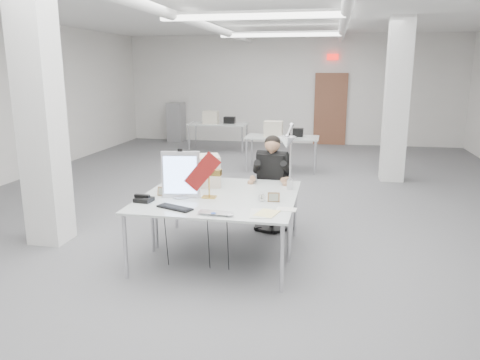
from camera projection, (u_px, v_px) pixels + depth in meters
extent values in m
cube|color=#5A5A5D|center=(249.00, 208.00, 7.68)|extent=(10.00, 14.00, 0.02)
cube|color=white|center=(250.00, 0.00, 6.94)|extent=(10.00, 14.00, 0.02)
cube|color=silver|center=(291.00, 90.00, 14.00)|extent=(10.00, 0.02, 3.20)
cube|color=white|center=(41.00, 120.00, 5.84)|extent=(0.45, 0.45, 3.20)
cube|color=white|center=(396.00, 101.00, 9.23)|extent=(0.45, 0.45, 3.20)
cube|color=brown|center=(330.00, 109.00, 13.84)|extent=(0.95, 0.08, 2.10)
cube|color=red|center=(333.00, 57.00, 13.45)|extent=(0.32, 0.06, 0.16)
cylinder|color=silver|center=(174.00, 15.00, 7.21)|extent=(0.16, 13.60, 0.16)
cylinder|color=silver|center=(346.00, 11.00, 6.72)|extent=(0.16, 13.60, 0.16)
cube|color=white|center=(250.00, 16.00, 6.99)|extent=(2.80, 0.14, 0.08)
cube|color=white|center=(280.00, 35.00, 10.81)|extent=(2.80, 0.14, 0.08)
cube|color=silver|center=(210.00, 207.00, 5.12)|extent=(1.80, 0.90, 0.02)
cube|color=silver|center=(228.00, 187.00, 5.98)|extent=(1.80, 0.90, 0.02)
cube|color=silver|center=(282.00, 137.00, 10.34)|extent=(1.60, 0.80, 0.02)
cube|color=silver|center=(218.00, 124.00, 12.81)|extent=(1.60, 0.80, 0.02)
cube|color=gray|center=(176.00, 122.00, 14.55)|extent=(0.45, 0.55, 1.20)
cube|color=silver|center=(181.00, 175.00, 5.39)|extent=(0.44, 0.12, 0.55)
cube|color=maroon|center=(203.00, 172.00, 5.29)|extent=(0.44, 0.03, 0.47)
cube|color=black|center=(175.00, 208.00, 5.02)|extent=(0.43, 0.29, 0.02)
imported|color=silver|center=(213.00, 215.00, 4.77)|extent=(0.36, 0.25, 0.03)
ellipsoid|color=#B4B4B9|center=(230.00, 215.00, 4.74)|extent=(0.09, 0.07, 0.03)
cube|color=black|center=(144.00, 200.00, 5.28)|extent=(0.21, 0.19, 0.05)
cube|color=#A87448|center=(163.00, 191.00, 5.52)|extent=(0.14, 0.05, 0.10)
cube|color=#94673F|center=(274.00, 197.00, 5.27)|extent=(0.14, 0.05, 0.11)
cylinder|color=silver|center=(262.00, 197.00, 5.28)|extent=(0.09, 0.05, 0.09)
cube|color=silver|center=(261.00, 213.00, 4.84)|extent=(0.28, 0.36, 0.01)
cube|color=#FFED98|center=(267.00, 213.00, 4.84)|extent=(0.26, 0.32, 0.01)
cube|color=silver|center=(286.00, 209.00, 4.98)|extent=(0.22, 0.16, 0.01)
cube|color=beige|center=(203.00, 171.00, 5.98)|extent=(0.52, 0.51, 0.39)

